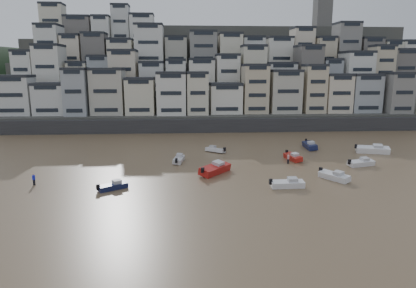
{
  "coord_description": "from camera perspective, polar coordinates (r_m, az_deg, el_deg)",
  "views": [
    {
      "loc": [
        -0.27,
        -31.03,
        16.67
      ],
      "look_at": [
        3.68,
        30.0,
        4.0
      ],
      "focal_mm": 32.0,
      "sensor_mm": 36.0,
      "label": 1
    }
  ],
  "objects": [
    {
      "name": "boat_i",
      "position": [
        80.44,
        15.38,
        -0.07
      ],
      "size": [
        2.31,
        6.25,
        1.68
      ],
      "primitive_type": null,
      "rotation": [
        0.0,
        0.0,
        -1.62
      ],
      "color": "#151C44",
      "rests_on": "ground"
    },
    {
      "name": "boat_j",
      "position": [
        53.46,
        -14.43,
        -6.16
      ],
      "size": [
        4.53,
        3.63,
        1.21
      ],
      "primitive_type": null,
      "rotation": [
        0.0,
        0.0,
        0.57
      ],
      "color": "#141B41",
      "rests_on": "ground"
    },
    {
      "name": "boat_g",
      "position": [
        80.13,
        24.02,
        -0.66
      ],
      "size": [
        7.1,
        3.94,
        1.84
      ],
      "primitive_type": null,
      "rotation": [
        0.0,
        0.0,
        -0.27
      ],
      "color": "white",
      "rests_on": "ground"
    },
    {
      "name": "boat_e",
      "position": [
        69.63,
        12.93,
        -1.85
      ],
      "size": [
        2.71,
        5.42,
        1.41
      ],
      "primitive_type": null,
      "rotation": [
        0.0,
        0.0,
        -1.37
      ],
      "color": "#B11E15",
      "rests_on": "ground"
    },
    {
      "name": "boat_f",
      "position": [
        66.6,
        -4.51,
        -2.22
      ],
      "size": [
        2.45,
        5.2,
        1.36
      ],
      "primitive_type": null,
      "rotation": [
        0.0,
        0.0,
        1.4
      ],
      "color": "silver",
      "rests_on": "ground"
    },
    {
      "name": "person_pink",
      "position": [
        66.87,
        12.24,
        -2.24
      ],
      "size": [
        0.44,
        0.44,
        1.74
      ],
      "primitive_type": null,
      "color": "#C58B93",
      "rests_on": "ground"
    },
    {
      "name": "boat_b",
      "position": [
        59.23,
        18.84,
        -4.56
      ],
      "size": [
        4.25,
        5.41,
        1.44
      ],
      "primitive_type": null,
      "rotation": [
        0.0,
        0.0,
        -1.02
      ],
      "color": "silver",
      "rests_on": "ground"
    },
    {
      "name": "harbor_wall",
      "position": [
        97.73,
        2.38,
        2.91
      ],
      "size": [
        140.0,
        3.0,
        3.5
      ],
      "primitive_type": "cube",
      "color": "#38383A",
      "rests_on": "ground"
    },
    {
      "name": "boat_d",
      "position": [
        69.02,
        22.5,
        -2.58
      ],
      "size": [
        5.47,
        2.99,
        1.42
      ],
      "primitive_type": null,
      "rotation": [
        0.0,
        0.0,
        0.26
      ],
      "color": "silver",
      "rests_on": "ground"
    },
    {
      "name": "boat_h",
      "position": [
        74.19,
        1.15,
        -0.8
      ],
      "size": [
        4.48,
        3.9,
        1.23
      ],
      "primitive_type": null,
      "rotation": [
        0.0,
        0.0,
        2.49
      ],
      "color": "silver",
      "rests_on": "ground"
    },
    {
      "name": "boat_a",
      "position": [
        53.75,
        12.13,
        -5.85
      ],
      "size": [
        5.21,
        1.84,
        1.41
      ],
      "primitive_type": null,
      "rotation": [
        0.0,
        0.0,
        0.03
      ],
      "color": "white",
      "rests_on": "ground"
    },
    {
      "name": "boat_c",
      "position": [
        59.3,
        1.08,
        -3.69
      ],
      "size": [
        6.14,
        6.68,
        1.87
      ],
      "primitive_type": null,
      "rotation": [
        0.0,
        0.0,
        0.87
      ],
      "color": "#AD1815",
      "rests_on": "ground"
    },
    {
      "name": "hillside",
      "position": [
        136.75,
        2.64,
        10.16
      ],
      "size": [
        141.04,
        66.0,
        50.0
      ],
      "color": "#4C4C47",
      "rests_on": "ground"
    },
    {
      "name": "ground",
      "position": [
        35.23,
        -2.94,
        -16.55
      ],
      "size": [
        400.0,
        400.0,
        0.0
      ],
      "primitive_type": "plane",
      "color": "brown",
      "rests_on": "ground"
    },
    {
      "name": "person_blue",
      "position": [
        59.14,
        -25.22,
        -4.94
      ],
      "size": [
        0.44,
        0.44,
        1.74
      ],
      "primitive_type": null,
      "color": "#1C25D4",
      "rests_on": "ground"
    }
  ]
}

